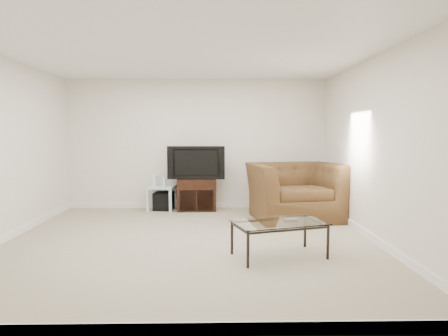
{
  "coord_description": "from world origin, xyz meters",
  "views": [
    {
      "loc": [
        0.37,
        -5.28,
        1.47
      ],
      "look_at": [
        0.5,
        1.2,
        0.9
      ],
      "focal_mm": 32.0,
      "sensor_mm": 36.0,
      "label": 1
    }
  ],
  "objects_px": {
    "subwoofer": "(164,201)",
    "television": "(196,162)",
    "tv_stand": "(197,194)",
    "side_table": "(162,198)",
    "coffee_table": "(279,239)",
    "recliner": "(295,182)"
  },
  "relations": [
    {
      "from": "recliner",
      "to": "coffee_table",
      "type": "height_order",
      "value": "recliner"
    },
    {
      "from": "tv_stand",
      "to": "side_table",
      "type": "bearing_deg",
      "value": 177.62
    },
    {
      "from": "side_table",
      "to": "coffee_table",
      "type": "bearing_deg",
      "value": -58.64
    },
    {
      "from": "tv_stand",
      "to": "television",
      "type": "distance_m",
      "value": 0.61
    },
    {
      "from": "side_table",
      "to": "subwoofer",
      "type": "xyz_separation_m",
      "value": [
        0.03,
        0.02,
        -0.07
      ]
    },
    {
      "from": "side_table",
      "to": "recliner",
      "type": "distance_m",
      "value": 2.55
    },
    {
      "from": "side_table",
      "to": "recliner",
      "type": "relative_size",
      "value": 0.33
    },
    {
      "from": "subwoofer",
      "to": "television",
      "type": "bearing_deg",
      "value": -4.16
    },
    {
      "from": "television",
      "to": "coffee_table",
      "type": "height_order",
      "value": "television"
    },
    {
      "from": "tv_stand",
      "to": "television",
      "type": "xyz_separation_m",
      "value": [
        0.0,
        -0.03,
        0.61
      ]
    },
    {
      "from": "subwoofer",
      "to": "coffee_table",
      "type": "xyz_separation_m",
      "value": [
        1.75,
        -2.94,
        0.05
      ]
    },
    {
      "from": "side_table",
      "to": "coffee_table",
      "type": "distance_m",
      "value": 3.43
    },
    {
      "from": "television",
      "to": "subwoofer",
      "type": "relative_size",
      "value": 2.89
    },
    {
      "from": "recliner",
      "to": "coffee_table",
      "type": "bearing_deg",
      "value": -114.33
    },
    {
      "from": "subwoofer",
      "to": "side_table",
      "type": "bearing_deg",
      "value": -152.85
    },
    {
      "from": "tv_stand",
      "to": "television",
      "type": "relative_size",
      "value": 0.73
    },
    {
      "from": "television",
      "to": "recliner",
      "type": "distance_m",
      "value": 1.91
    },
    {
      "from": "tv_stand",
      "to": "recliner",
      "type": "height_order",
      "value": "recliner"
    },
    {
      "from": "tv_stand",
      "to": "coffee_table",
      "type": "bearing_deg",
      "value": -71.45
    },
    {
      "from": "television",
      "to": "recliner",
      "type": "xyz_separation_m",
      "value": [
        1.72,
        -0.78,
        -0.28
      ]
    },
    {
      "from": "tv_stand",
      "to": "side_table",
      "type": "relative_size",
      "value": 1.51
    },
    {
      "from": "side_table",
      "to": "coffee_table",
      "type": "relative_size",
      "value": 0.45
    }
  ]
}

